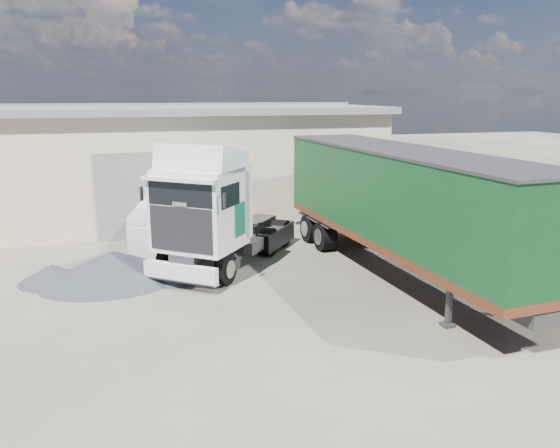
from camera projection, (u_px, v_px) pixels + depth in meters
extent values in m
plane|color=#2B2823|center=(248.00, 329.00, 14.03)|extent=(120.00, 120.00, 0.00)
cube|color=beige|center=(57.00, 164.00, 26.80)|extent=(30.00, 12.00, 5.00)
cube|color=slate|center=(51.00, 109.00, 26.18)|extent=(30.60, 12.60, 0.30)
cube|color=slate|center=(147.00, 196.00, 22.41)|extent=(4.00, 0.08, 3.60)
cube|color=slate|center=(51.00, 105.00, 26.14)|extent=(30.60, 0.40, 0.15)
cube|color=brown|center=(488.00, 210.00, 22.43)|extent=(0.35, 26.00, 2.50)
cylinder|color=black|center=(196.00, 265.00, 17.58)|extent=(2.56, 2.33, 1.05)
cylinder|color=black|center=(243.00, 239.00, 20.70)|extent=(2.60, 2.36, 1.05)
cylinder|color=black|center=(258.00, 231.00, 21.94)|extent=(2.60, 2.36, 1.05)
cube|color=#2D2D30|center=(230.00, 236.00, 19.63)|extent=(4.73, 5.68, 0.30)
cube|color=silver|center=(180.00, 273.00, 16.73)|extent=(2.14, 1.75, 0.54)
cube|color=silver|center=(200.00, 210.00, 17.49)|extent=(3.35, 3.31, 2.42)
cube|color=black|center=(181.00, 230.00, 16.55)|extent=(1.75, 1.39, 1.38)
cube|color=black|center=(180.00, 194.00, 16.32)|extent=(1.78, 1.41, 0.74)
cube|color=silver|center=(201.00, 161.00, 17.30)|extent=(3.11, 3.02, 1.21)
cube|color=#0B513B|center=(174.00, 213.00, 18.36)|extent=(0.47, 0.59, 1.09)
cube|color=#0B513B|center=(240.00, 219.00, 17.45)|extent=(0.47, 0.59, 1.09)
cylinder|color=#2D2D30|center=(245.00, 223.00, 20.74)|extent=(1.53, 1.53, 0.12)
cube|color=#2D2D30|center=(449.00, 305.00, 14.07)|extent=(0.33, 0.33, 1.15)
cube|color=#2D2D30|center=(508.00, 297.00, 14.69)|extent=(0.33, 0.33, 1.15)
cylinder|color=black|center=(342.00, 230.00, 21.92)|extent=(2.74, 1.28, 1.11)
cube|color=#2D2D30|center=(399.00, 248.00, 17.94)|extent=(1.62, 12.60, 0.37)
cube|color=#5A2914|center=(400.00, 238.00, 17.86)|extent=(3.40, 12.71, 0.25)
cube|color=black|center=(402.00, 193.00, 17.51)|extent=(3.40, 12.71, 2.72)
cube|color=#2D2D30|center=(404.00, 150.00, 17.19)|extent=(3.47, 12.78, 0.08)
cylinder|color=black|center=(160.00, 257.00, 19.09)|extent=(1.99, 1.02, 0.65)
cylinder|color=black|center=(170.00, 234.00, 22.15)|extent=(1.99, 1.02, 0.65)
cube|color=silver|center=(164.00, 227.00, 20.46)|extent=(2.75, 4.82, 1.68)
cube|color=silver|center=(157.00, 241.00, 18.65)|extent=(1.97, 1.24, 1.09)
cube|color=black|center=(157.00, 224.00, 18.71)|extent=(1.71, 0.42, 0.59)
cone|color=black|center=(113.00, 265.00, 17.63)|extent=(5.67, 5.67, 0.98)
cone|color=black|center=(176.00, 272.00, 17.69)|extent=(2.12, 2.12, 0.49)
cone|color=black|center=(52.00, 273.00, 17.49)|extent=(2.60, 2.60, 0.59)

